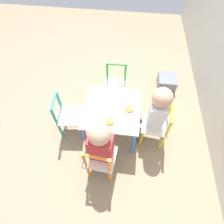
{
  "coord_description": "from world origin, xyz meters",
  "views": [
    {
      "loc": [
        1.03,
        0.14,
        1.78
      ],
      "look_at": [
        0.0,
        0.0,
        0.36
      ],
      "focal_mm": 28.0,
      "sensor_mm": 36.0,
      "label": 1
    }
  ],
  "objects_px": {
    "child_right": "(101,144)",
    "plate_right": "(110,122)",
    "kids_table": "(112,112)",
    "plate_back": "(129,109)",
    "chair_green": "(116,86)",
    "child_back": "(155,112)",
    "chair_teal": "(68,116)",
    "chair_yellow": "(157,126)",
    "storage_bin": "(167,82)",
    "chair_orange": "(101,160)"
  },
  "relations": [
    {
      "from": "child_right",
      "to": "plate_right",
      "type": "xyz_separation_m",
      "value": [
        -0.24,
        0.04,
        -0.03
      ]
    },
    {
      "from": "kids_table",
      "to": "plate_right",
      "type": "height_order",
      "value": "plate_right"
    },
    {
      "from": "kids_table",
      "to": "plate_back",
      "type": "height_order",
      "value": "plate_back"
    },
    {
      "from": "chair_green",
      "to": "child_back",
      "type": "bearing_deg",
      "value": -52.0
    },
    {
      "from": "chair_teal",
      "to": "plate_back",
      "type": "distance_m",
      "value": 0.66
    },
    {
      "from": "child_right",
      "to": "plate_right",
      "type": "distance_m",
      "value": 0.25
    },
    {
      "from": "chair_yellow",
      "to": "chair_teal",
      "type": "relative_size",
      "value": 1.0
    },
    {
      "from": "chair_yellow",
      "to": "chair_green",
      "type": "distance_m",
      "value": 0.7
    },
    {
      "from": "kids_table",
      "to": "chair_teal",
      "type": "relative_size",
      "value": 1.04
    },
    {
      "from": "child_right",
      "to": "plate_back",
      "type": "relative_size",
      "value": 3.81
    },
    {
      "from": "chair_teal",
      "to": "storage_bin",
      "type": "relative_size",
      "value": 2.05
    },
    {
      "from": "child_right",
      "to": "storage_bin",
      "type": "xyz_separation_m",
      "value": [
        -1.22,
        0.69,
        -0.38
      ]
    },
    {
      "from": "storage_bin",
      "to": "child_back",
      "type": "bearing_deg",
      "value": -16.05
    },
    {
      "from": "chair_orange",
      "to": "plate_right",
      "type": "bearing_deg",
      "value": -92.81
    },
    {
      "from": "kids_table",
      "to": "child_right",
      "type": "xyz_separation_m",
      "value": [
        0.41,
        -0.04,
        0.1
      ]
    },
    {
      "from": "chair_teal",
      "to": "plate_back",
      "type": "bearing_deg",
      "value": -91.51
    },
    {
      "from": "chair_green",
      "to": "plate_back",
      "type": "distance_m",
      "value": 0.53
    },
    {
      "from": "chair_orange",
      "to": "plate_back",
      "type": "bearing_deg",
      "value": -108.95
    },
    {
      "from": "chair_green",
      "to": "child_back",
      "type": "xyz_separation_m",
      "value": [
        0.5,
        0.43,
        0.22
      ]
    },
    {
      "from": "chair_green",
      "to": "plate_back",
      "type": "height_order",
      "value": "chair_green"
    },
    {
      "from": "chair_teal",
      "to": "plate_right",
      "type": "height_order",
      "value": "chair_teal"
    },
    {
      "from": "storage_bin",
      "to": "plate_back",
      "type": "bearing_deg",
      "value": -30.93
    },
    {
      "from": "chair_orange",
      "to": "plate_back",
      "type": "xyz_separation_m",
      "value": [
        -0.47,
        0.21,
        0.17
      ]
    },
    {
      "from": "child_back",
      "to": "plate_right",
      "type": "xyz_separation_m",
      "value": [
        0.13,
        -0.41,
        -0.04
      ]
    },
    {
      "from": "child_back",
      "to": "chair_green",
      "type": "bearing_deg",
      "value": -134.8
    },
    {
      "from": "chair_green",
      "to": "storage_bin",
      "type": "distance_m",
      "value": 0.77
    },
    {
      "from": "storage_bin",
      "to": "chair_green",
      "type": "bearing_deg",
      "value": -63.17
    },
    {
      "from": "plate_back",
      "to": "child_back",
      "type": "bearing_deg",
      "value": 81.86
    },
    {
      "from": "kids_table",
      "to": "child_right",
      "type": "distance_m",
      "value": 0.42
    },
    {
      "from": "child_right",
      "to": "storage_bin",
      "type": "bearing_deg",
      "value": -114.37
    },
    {
      "from": "chair_orange",
      "to": "child_back",
      "type": "distance_m",
      "value": 0.66
    },
    {
      "from": "kids_table",
      "to": "chair_green",
      "type": "distance_m",
      "value": 0.48
    },
    {
      "from": "chair_green",
      "to": "child_right",
      "type": "distance_m",
      "value": 0.9
    },
    {
      "from": "kids_table",
      "to": "child_back",
      "type": "relative_size",
      "value": 0.71
    },
    {
      "from": "chair_yellow",
      "to": "storage_bin",
      "type": "height_order",
      "value": "chair_yellow"
    },
    {
      "from": "plate_back",
      "to": "child_right",
      "type": "bearing_deg",
      "value": -26.52
    },
    {
      "from": "chair_yellow",
      "to": "chair_orange",
      "type": "height_order",
      "value": "same"
    },
    {
      "from": "chair_orange",
      "to": "child_back",
      "type": "bearing_deg",
      "value": -131.02
    },
    {
      "from": "chair_teal",
      "to": "chair_yellow",
      "type": "bearing_deg",
      "value": -95.3
    },
    {
      "from": "chair_yellow",
      "to": "plate_right",
      "type": "height_order",
      "value": "chair_yellow"
    },
    {
      "from": "chair_orange",
      "to": "child_back",
      "type": "relative_size",
      "value": 0.68
    },
    {
      "from": "child_right",
      "to": "storage_bin",
      "type": "height_order",
      "value": "child_right"
    },
    {
      "from": "plate_right",
      "to": "storage_bin",
      "type": "xyz_separation_m",
      "value": [
        -0.97,
        0.65,
        -0.35
      ]
    },
    {
      "from": "chair_yellow",
      "to": "chair_orange",
      "type": "distance_m",
      "value": 0.67
    },
    {
      "from": "child_back",
      "to": "child_right",
      "type": "relative_size",
      "value": 1.04
    },
    {
      "from": "plate_back",
      "to": "plate_right",
      "type": "distance_m",
      "value": 0.24
    },
    {
      "from": "child_right",
      "to": "kids_table",
      "type": "bearing_deg",
      "value": -90.0
    },
    {
      "from": "child_right",
      "to": "chair_green",
      "type": "bearing_deg",
      "value": -86.0
    },
    {
      "from": "child_back",
      "to": "storage_bin",
      "type": "height_order",
      "value": "child_back"
    },
    {
      "from": "chair_yellow",
      "to": "chair_teal",
      "type": "height_order",
      "value": "same"
    }
  ]
}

